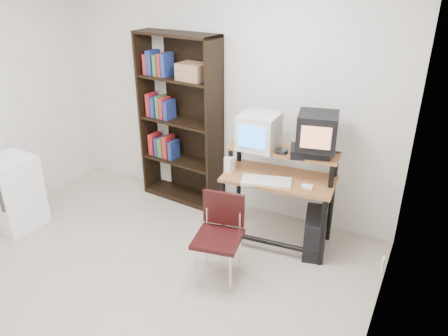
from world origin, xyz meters
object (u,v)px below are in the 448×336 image
at_px(mini_fridge, 13,192).
at_px(computer_desk, 279,182).
at_px(crt_monitor, 259,131).
at_px(school_chair, 220,229).
at_px(pc_tower, 315,233).
at_px(crt_tv, 317,131).
at_px(bookshelf, 181,119).

bearing_deg(mini_fridge, computer_desk, 26.97).
bearing_deg(crt_monitor, school_chair, -91.29).
distance_m(pc_tower, school_chair, 1.04).
bearing_deg(crt_tv, pc_tower, -61.08).
bearing_deg(mini_fridge, school_chair, 11.99).
distance_m(crt_tv, school_chair, 1.26).
height_order(crt_monitor, crt_tv, crt_tv).
bearing_deg(mini_fridge, crt_monitor, 30.17).
height_order(computer_desk, pc_tower, computer_desk).
xyz_separation_m(bookshelf, mini_fridge, (-1.26, -1.40, -0.60)).
bearing_deg(bookshelf, crt_tv, -3.75).
height_order(pc_tower, school_chair, school_chair).
bearing_deg(pc_tower, school_chair, -145.44).
bearing_deg(school_chair, crt_monitor, 79.10).
xyz_separation_m(computer_desk, school_chair, (-0.26, -0.76, -0.18)).
height_order(computer_desk, mini_fridge, computer_desk).
xyz_separation_m(pc_tower, mini_fridge, (-3.02, -1.02, 0.19)).
relative_size(bookshelf, mini_fridge, 2.48).
bearing_deg(bookshelf, pc_tower, -6.98).
bearing_deg(school_chair, pc_tower, 37.68).
bearing_deg(school_chair, mini_fridge, 175.53).
bearing_deg(pc_tower, crt_tv, 117.51).
bearing_deg(school_chair, bookshelf, 123.36).
bearing_deg(pc_tower, crt_monitor, 160.26).
distance_m(computer_desk, mini_fridge, 2.83).
bearing_deg(computer_desk, pc_tower, -7.13).
relative_size(school_chair, bookshelf, 0.41).
relative_size(computer_desk, crt_tv, 2.64).
height_order(crt_monitor, school_chair, crt_monitor).
height_order(school_chair, mini_fridge, school_chair).
bearing_deg(crt_tv, bookshelf, 158.45).
relative_size(pc_tower, school_chair, 0.56).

